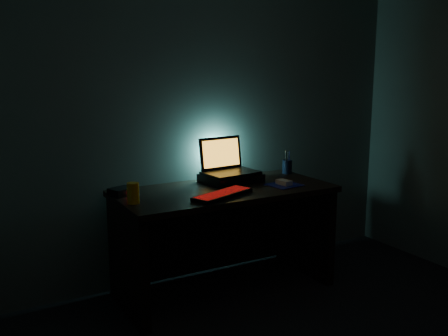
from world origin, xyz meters
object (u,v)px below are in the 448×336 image
object	(u,v)px
pen_cup	(287,167)
laptop	(227,165)
keyboard	(223,195)
juice_glass	(133,193)
mouse	(284,182)
router	(122,192)

from	to	relation	value
pen_cup	laptop	bearing A→B (deg)	179.83
keyboard	juice_glass	bearing A→B (deg)	145.99
laptop	keyboard	size ratio (longest dim) A/B	0.85
laptop	juice_glass	distance (m)	0.86
laptop	keyboard	distance (m)	0.48
keyboard	mouse	xyz separation A→B (m)	(0.54, 0.07, 0.01)
keyboard	router	bearing A→B (deg)	126.46
pen_cup	juice_glass	bearing A→B (deg)	-168.81
mouse	router	xyz separation A→B (m)	(-1.10, 0.28, 0.00)
keyboard	juice_glass	size ratio (longest dim) A/B	3.70
juice_glass	router	bearing A→B (deg)	90.00
pen_cup	router	size ratio (longest dim) A/B	0.59
juice_glass	router	distance (m)	0.23
laptop	pen_cup	bearing A→B (deg)	-6.24
mouse	router	bearing A→B (deg)	157.60
keyboard	mouse	world-z (taller)	mouse
mouse	juice_glass	distance (m)	1.10
mouse	router	size ratio (longest dim) A/B	0.59
mouse	pen_cup	distance (m)	0.42
laptop	mouse	distance (m)	0.44
juice_glass	router	world-z (taller)	juice_glass
laptop	keyboard	world-z (taller)	laptop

